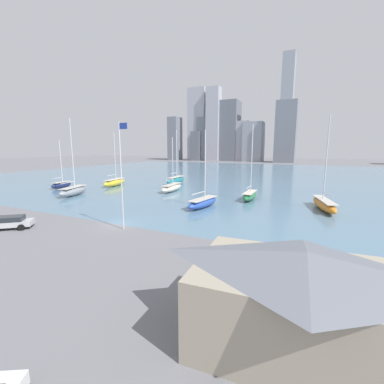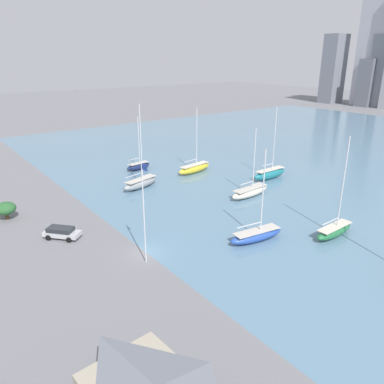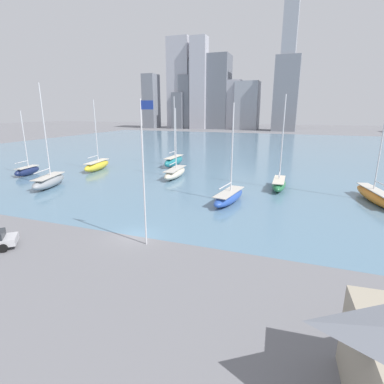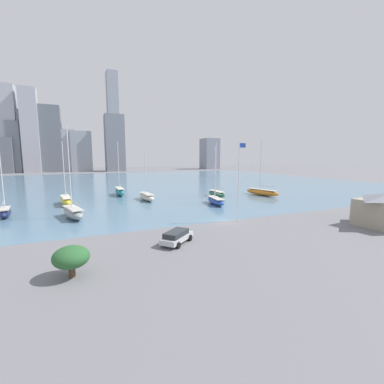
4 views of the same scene
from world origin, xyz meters
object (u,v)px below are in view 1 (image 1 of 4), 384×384
object	(u,v)px
sailboat_navy	(61,185)
parked_wagon_silver	(9,222)
sailboat_cream	(172,187)
sailboat_teal	(176,180)
sailboat_green	(250,195)
sailboat_blue	(203,202)
boat_shed	(303,301)
sailboat_gray	(73,191)
flag_pole	(122,173)
sailboat_yellow	(115,182)
sailboat_orange	(324,204)

from	to	relation	value
sailboat_navy	parked_wagon_silver	distance (m)	34.04
sailboat_cream	sailboat_teal	bearing A→B (deg)	110.88
sailboat_green	sailboat_blue	world-z (taller)	sailboat_green
sailboat_navy	boat_shed	bearing A→B (deg)	-36.35
sailboat_navy	sailboat_blue	bearing A→B (deg)	-13.95
sailboat_teal	sailboat_gray	bearing A→B (deg)	-115.29
sailboat_gray	sailboat_blue	xyz separation A→B (m)	(28.87, 1.67, -0.17)
flag_pole	sailboat_green	world-z (taller)	sailboat_green
sailboat_cream	sailboat_gray	xyz separation A→B (m)	(-16.07, -13.39, 0.12)
sailboat_navy	parked_wagon_silver	world-z (taller)	sailboat_navy
sailboat_blue	sailboat_yellow	xyz separation A→B (m)	(-30.58, 12.70, 0.15)
sailboat_teal	sailboat_blue	size ratio (longest dim) A/B	1.15
flag_pole	sailboat_teal	bearing A→B (deg)	109.93
flag_pole	sailboat_teal	distance (m)	40.30
sailboat_gray	sailboat_yellow	size ratio (longest dim) A/B	1.14
parked_wagon_silver	sailboat_yellow	bearing A→B (deg)	161.24
sailboat_green	sailboat_yellow	xyz separation A→B (m)	(-36.22, 2.97, 0.11)
sailboat_gray	sailboat_blue	world-z (taller)	sailboat_gray
sailboat_cream	sailboat_orange	size ratio (longest dim) A/B	0.82
sailboat_orange	sailboat_yellow	xyz separation A→B (m)	(-48.89, 5.78, 0.08)
flag_pole	sailboat_orange	world-z (taller)	sailboat_orange
parked_wagon_silver	boat_shed	bearing A→B (deg)	40.48
sailboat_cream	sailboat_orange	xyz separation A→B (m)	(31.11, -4.81, 0.03)
sailboat_gray	sailboat_yellow	distance (m)	14.47
sailboat_orange	sailboat_blue	xyz separation A→B (m)	(-18.31, -6.92, -0.08)
flag_pole	sailboat_navy	xyz separation A→B (m)	(-35.80, 19.12, -5.98)
sailboat_gray	sailboat_yellow	xyz separation A→B (m)	(-1.71, 14.37, -0.01)
boat_shed	sailboat_yellow	distance (m)	61.06
boat_shed	sailboat_blue	bearing A→B (deg)	118.15
sailboat_yellow	sailboat_green	bearing A→B (deg)	-13.07
sailboat_green	sailboat_teal	xyz separation A→B (m)	(-23.34, 12.73, 0.22)
sailboat_cream	parked_wagon_silver	world-z (taller)	sailboat_cream
sailboat_teal	sailboat_yellow	size ratio (longest dim) A/B	1.06
sailboat_cream	sailboat_orange	world-z (taller)	sailboat_orange
boat_shed	sailboat_orange	xyz separation A→B (m)	(1.84, 33.11, -1.56)
sailboat_navy	sailboat_cream	bearing A→B (deg)	7.63
sailboat_green	sailboat_blue	size ratio (longest dim) A/B	1.11
sailboat_teal	parked_wagon_silver	size ratio (longest dim) A/B	2.87
sailboat_navy	sailboat_teal	world-z (taller)	sailboat_teal
flag_pole	sailboat_navy	distance (m)	41.03
boat_shed	sailboat_gray	distance (m)	51.57
sailboat_cream	sailboat_teal	distance (m)	11.80
sailboat_orange	sailboat_teal	bearing A→B (deg)	142.49
boat_shed	sailboat_teal	xyz separation A→B (m)	(-34.17, 48.65, -1.37)
sailboat_cream	sailboat_green	xyz separation A→B (m)	(18.44, -2.00, -0.01)
sailboat_navy	parked_wagon_silver	size ratio (longest dim) A/B	2.30
sailboat_teal	sailboat_yellow	distance (m)	16.16
sailboat_cream	sailboat_yellow	size ratio (longest dim) A/B	0.88
flag_pole	sailboat_orange	size ratio (longest dim) A/B	0.86
sailboat_orange	parked_wagon_silver	world-z (taller)	sailboat_orange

